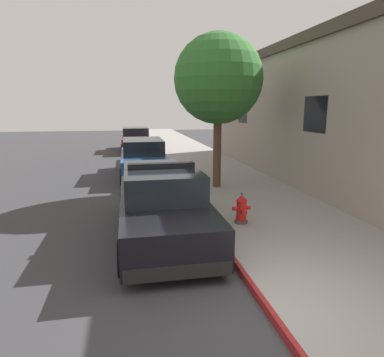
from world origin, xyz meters
TOP-DOWN VIEW (x-y plane):
  - ground_plane at (-4.13, 10.00)m, footprint 30.36×60.00m
  - sidewalk_pavement at (1.87, 10.00)m, footprint 3.74×60.00m
  - curb_painted_edge at (-0.04, 10.00)m, footprint 0.08×60.00m
  - police_cruiser at (-1.19, 3.46)m, footprint 1.94×4.84m
  - parked_car_silver_ahead at (-1.26, 10.57)m, footprint 1.94×4.84m
  - parked_car_dark_far at (-1.33, 19.25)m, footprint 1.94×4.84m
  - fire_hydrant at (0.74, 3.59)m, footprint 0.44×0.40m
  - street_tree at (1.15, 7.45)m, footprint 2.98×2.98m

SIDE VIEW (x-z plane):
  - ground_plane at x=-4.13m, z-range -0.20..0.00m
  - sidewalk_pavement at x=1.87m, z-range 0.00..0.13m
  - curb_painted_edge at x=-0.04m, z-range 0.00..0.13m
  - fire_hydrant at x=0.74m, z-range 0.10..0.86m
  - parked_car_silver_ahead at x=-1.26m, z-range -0.04..1.52m
  - parked_car_dark_far at x=-1.33m, z-range -0.04..1.52m
  - police_cruiser at x=-1.19m, z-range -0.10..1.58m
  - street_tree at x=1.15m, z-range 1.21..6.38m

